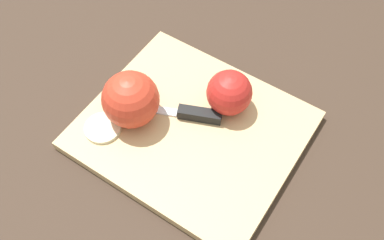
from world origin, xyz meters
The scene contains 6 objects.
ground_plane centered at (0.00, 0.00, 0.00)m, with size 4.00×4.00×0.00m, color #38281E.
cutting_board centered at (0.00, 0.00, 0.01)m, with size 0.32×0.28×0.02m.
apple_half_left centered at (-0.02, -0.06, 0.05)m, with size 0.07×0.07×0.07m.
apple_half_right centered at (0.09, 0.03, 0.06)m, with size 0.09×0.09×0.09m.
knife centered at (0.02, -0.02, 0.02)m, with size 0.17×0.08×0.02m.
apple_slice centered at (0.11, 0.08, 0.02)m, with size 0.06×0.06×0.01m.
Camera 1 is at (-0.21, 0.31, 0.60)m, focal length 42.00 mm.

